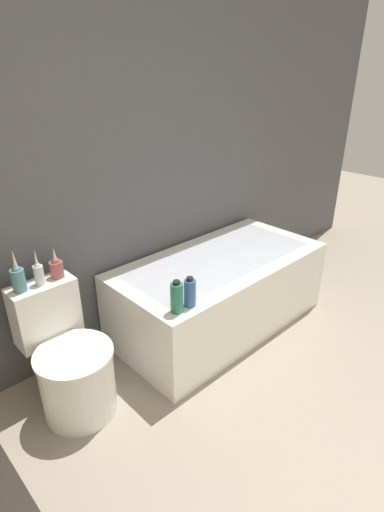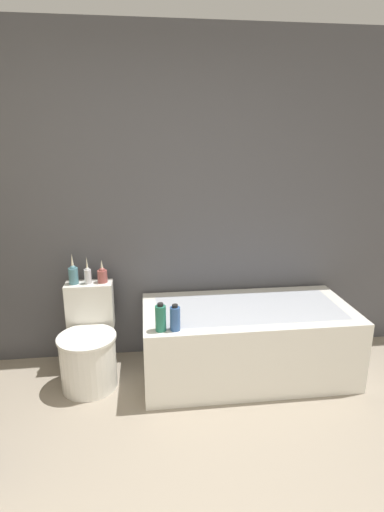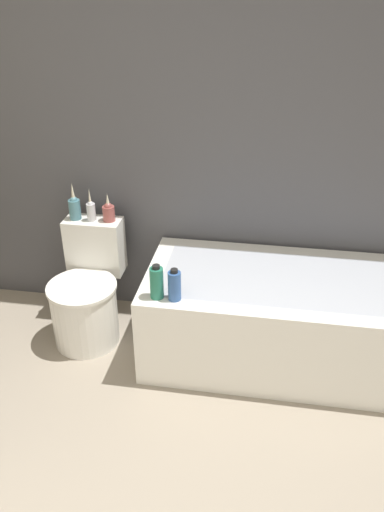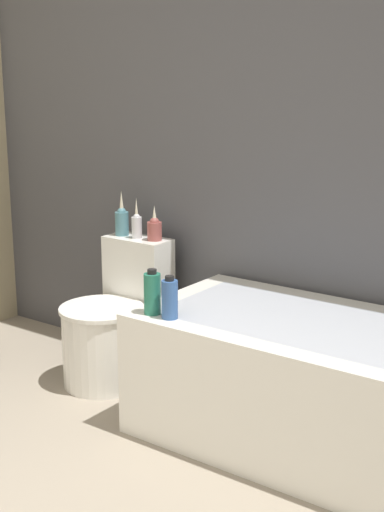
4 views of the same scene
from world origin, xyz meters
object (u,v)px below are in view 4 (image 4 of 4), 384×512
object	(u,v)px
vase_bronze	(154,228)
shampoo_bottle_short	(170,299)
bathtub	(324,388)
shampoo_bottle_tall	(152,293)
toilet	(112,326)
vase_silver	(137,225)
vase_gold	(122,220)

from	to	relation	value
vase_bronze	shampoo_bottle_short	bearing A→B (deg)	-46.52
bathtub	shampoo_bottle_tall	bearing A→B (deg)	-156.43
toilet	bathtub	bearing A→B (deg)	-1.07
toilet	vase_silver	distance (m)	0.54
bathtub	vase_bronze	xyz separation A→B (m)	(-1.10, 0.25, 0.50)
bathtub	vase_bronze	world-z (taller)	vase_bronze
vase_bronze	shampoo_bottle_short	size ratio (longest dim) A/B	0.99
bathtub	toilet	bearing A→B (deg)	178.93
toilet	vase_gold	distance (m)	0.56
vase_silver	vase_bronze	world-z (taller)	vase_silver
bathtub	vase_silver	distance (m)	1.33
vase_bronze	shampoo_bottle_tall	size ratio (longest dim) A/B	0.92
shampoo_bottle_tall	shampoo_bottle_short	world-z (taller)	shampoo_bottle_tall
bathtub	vase_bronze	size ratio (longest dim) A/B	8.76
vase_silver	vase_bronze	distance (m)	0.11
vase_bronze	shampoo_bottle_short	distance (m)	0.77
shampoo_bottle_tall	vase_bronze	bearing A→B (deg)	127.88
shampoo_bottle_tall	vase_gold	bearing A→B (deg)	139.98
toilet	vase_gold	world-z (taller)	vase_gold
vase_gold	vase_silver	distance (m)	0.11
vase_gold	shampoo_bottle_tall	world-z (taller)	vase_gold
vase_silver	shampoo_bottle_tall	world-z (taller)	vase_silver
toilet	vase_bronze	xyz separation A→B (m)	(0.11, 0.23, 0.49)
toilet	shampoo_bottle_tall	xyz separation A→B (m)	(0.53, -0.32, 0.35)
bathtub	vase_gold	xyz separation A→B (m)	(-1.31, 0.24, 0.52)
bathtub	vase_bronze	bearing A→B (deg)	167.25
shampoo_bottle_short	vase_bronze	bearing A→B (deg)	133.48
vase_bronze	shampoo_bottle_short	world-z (taller)	vase_bronze
vase_bronze	vase_gold	bearing A→B (deg)	-178.15
toilet	vase_bronze	distance (m)	0.55
toilet	shampoo_bottle_tall	distance (m)	0.71
shampoo_bottle_short	shampoo_bottle_tall	bearing A→B (deg)	177.79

